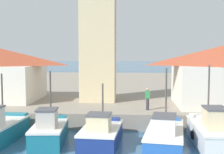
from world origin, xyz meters
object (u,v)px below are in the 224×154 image
(fishing_boat_center, at_px, (165,135))
(fishing_boat_left_inner, at_px, (49,131))
(fishing_boat_mid_right, at_px, (211,133))
(clock_tower, at_px, (98,18))
(dock_worker_near_tower, at_px, (148,98))
(fishing_boat_mid_left, at_px, (101,133))

(fishing_boat_center, bearing_deg, fishing_boat_left_inner, 176.88)
(fishing_boat_mid_right, bearing_deg, clock_tower, 128.77)
(fishing_boat_center, xyz_separation_m, clock_tower, (-4.73, 9.39, 7.45))
(fishing_boat_mid_right, relative_size, dock_worker_near_tower, 3.18)
(fishing_boat_left_inner, distance_m, fishing_boat_center, 6.67)
(fishing_boat_left_inner, height_order, clock_tower, clock_tower)
(fishing_boat_mid_right, relative_size, clock_tower, 0.35)
(fishing_boat_mid_left, distance_m, dock_worker_near_tower, 5.75)
(fishing_boat_mid_left, bearing_deg, fishing_boat_left_inner, 179.76)
(fishing_boat_mid_left, distance_m, clock_tower, 11.78)
(fishing_boat_center, bearing_deg, fishing_boat_mid_left, 174.48)
(dock_worker_near_tower, bearing_deg, fishing_boat_mid_left, -121.17)
(fishing_boat_center, distance_m, dock_worker_near_tower, 5.34)
(fishing_boat_left_inner, distance_m, dock_worker_near_tower, 7.72)
(fishing_boat_mid_left, bearing_deg, fishing_boat_mid_right, -0.64)
(fishing_boat_center, relative_size, dock_worker_near_tower, 3.40)
(fishing_boat_mid_left, height_order, fishing_boat_center, fishing_boat_center)
(fishing_boat_mid_left, relative_size, clock_tower, 0.30)
(fishing_boat_center, bearing_deg, clock_tower, 116.75)
(fishing_boat_left_inner, height_order, dock_worker_near_tower, fishing_boat_left_inner)
(fishing_boat_center, xyz_separation_m, dock_worker_near_tower, (-0.72, 5.14, 1.29))
(fishing_boat_left_inner, relative_size, fishing_boat_mid_right, 0.83)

